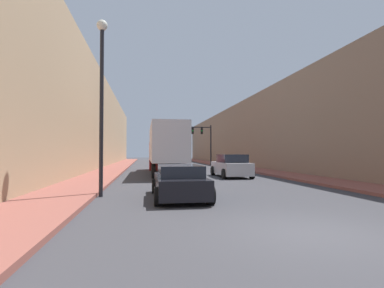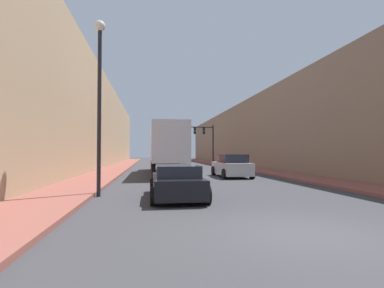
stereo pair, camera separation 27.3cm
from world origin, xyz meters
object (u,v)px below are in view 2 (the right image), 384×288
(semi_truck, at_px, (166,148))
(street_lamp, at_px, (99,84))
(traffic_signal_gantry, at_px, (203,137))
(sedan_car, at_px, (176,182))
(suv_car, at_px, (231,166))

(semi_truck, relative_size, street_lamp, 1.88)
(traffic_signal_gantry, distance_m, street_lamp, 30.18)
(semi_truck, xyz_separation_m, traffic_signal_gantry, (6.03, 15.87, 1.81))
(sedan_car, distance_m, suv_car, 10.65)
(sedan_car, distance_m, street_lamp, 5.09)
(sedan_car, xyz_separation_m, suv_car, (4.87, 9.47, 0.15))
(suv_car, height_order, street_lamp, street_lamp)
(semi_truck, relative_size, suv_car, 2.88)
(street_lamp, bearing_deg, sedan_car, -15.09)
(semi_truck, bearing_deg, street_lamp, -104.90)
(semi_truck, xyz_separation_m, suv_car, (4.55, -4.16, -1.40))
(sedan_car, bearing_deg, street_lamp, 164.91)
(suv_car, relative_size, street_lamp, 0.65)
(traffic_signal_gantry, bearing_deg, suv_car, -94.21)
(semi_truck, bearing_deg, traffic_signal_gantry, 69.20)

